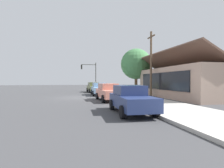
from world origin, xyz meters
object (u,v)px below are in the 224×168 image
at_px(car_navy, 131,99).
at_px(fire_hydrant_red, 107,90).
at_px(car_skyblue, 100,89).
at_px(utility_pole_wooden, 151,63).
at_px(car_olive, 94,87).
at_px(traffic_light_main, 90,72).
at_px(shade_tree, 136,64).
at_px(car_coral, 109,92).

bearing_deg(car_navy, fire_hydrant_red, 175.68).
xyz_separation_m(car_skyblue, fire_hydrant_red, (-2.20, 1.42, -0.32)).
height_order(utility_pole_wooden, fire_hydrant_red, utility_pole_wooden).
height_order(car_olive, car_navy, same).
xyz_separation_m(car_olive, car_navy, (19.11, -0.09, 0.00)).
height_order(traffic_light_main, fire_hydrant_red, traffic_light_main).
distance_m(traffic_light_main, utility_pole_wooden, 15.05).
relative_size(car_olive, shade_tree, 0.66).
bearing_deg(car_olive, fire_hydrant_red, 18.70).
height_order(car_coral, traffic_light_main, traffic_light_main).
height_order(car_olive, car_coral, same).
bearing_deg(fire_hydrant_red, utility_pole_wooden, 34.22).
xyz_separation_m(car_olive, shade_tree, (3.15, 6.06, 3.55)).
bearing_deg(car_coral, traffic_light_main, 178.25).
height_order(car_skyblue, car_coral, same).
bearing_deg(car_coral, car_skyblue, 176.93).
xyz_separation_m(car_skyblue, traffic_light_main, (-10.26, -0.24, 2.68)).
distance_m(car_navy, fire_hydrant_red, 15.36).
relative_size(car_coral, shade_tree, 0.71).
height_order(car_navy, fire_hydrant_red, car_navy).
xyz_separation_m(car_coral, shade_tree, (-9.33, 6.10, 3.55)).
bearing_deg(traffic_light_main, car_navy, 0.23).
bearing_deg(utility_pole_wooden, car_olive, -150.58).
xyz_separation_m(car_skyblue, car_coral, (6.46, -0.09, -0.00)).
bearing_deg(shade_tree, fire_hydrant_red, -81.60).
distance_m(car_skyblue, car_navy, 13.08).
distance_m(utility_pole_wooden, fire_hydrant_red, 7.90).
bearing_deg(car_skyblue, utility_pole_wooden, 57.94).
relative_size(car_skyblue, fire_hydrant_red, 6.58).
relative_size(car_navy, utility_pole_wooden, 0.60).
distance_m(car_navy, shade_tree, 17.46).
distance_m(car_coral, car_navy, 6.62).
bearing_deg(car_navy, shade_tree, 160.47).
xyz_separation_m(car_olive, car_skyblue, (6.03, 0.05, 0.00)).
relative_size(car_olive, car_skyblue, 0.95).
distance_m(car_navy, traffic_light_main, 23.49).
bearing_deg(car_olive, utility_pole_wooden, 27.03).
bearing_deg(car_coral, car_navy, -2.68).
bearing_deg(traffic_light_main, shade_tree, 40.22).
relative_size(car_coral, fire_hydrant_red, 6.64).
xyz_separation_m(car_navy, fire_hydrant_red, (-15.28, 1.57, -0.32)).
bearing_deg(car_olive, car_coral, -2.57).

